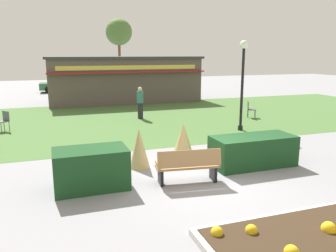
{
  "coord_description": "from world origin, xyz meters",
  "views": [
    {
      "loc": [
        -3.83,
        -8.08,
        3.38
      ],
      "look_at": [
        -0.2,
        2.31,
        1.03
      ],
      "focal_mm": 36.07,
      "sensor_mm": 36.0,
      "label": 1
    }
  ],
  "objects_px": {
    "park_bench": "(188,166)",
    "food_kiosk": "(123,79)",
    "cafe_chair_east": "(4,119)",
    "lamppost_mid": "(243,74)",
    "parked_car_center_slot": "(118,83)",
    "person_strolling": "(140,103)",
    "parked_car_east_slot": "(172,82)",
    "parked_car_west_slot": "(64,85)",
    "tree_left_bg": "(119,33)",
    "cafe_chair_west": "(250,108)",
    "trash_bin": "(106,169)"
  },
  "relations": [
    {
      "from": "park_bench",
      "to": "food_kiosk",
      "type": "height_order",
      "value": "food_kiosk"
    },
    {
      "from": "cafe_chair_east",
      "to": "lamppost_mid",
      "type": "bearing_deg",
      "value": -18.3
    },
    {
      "from": "food_kiosk",
      "to": "lamppost_mid",
      "type": "bearing_deg",
      "value": -75.45
    },
    {
      "from": "food_kiosk",
      "to": "parked_car_center_slot",
      "type": "height_order",
      "value": "food_kiosk"
    },
    {
      "from": "cafe_chair_east",
      "to": "person_strolling",
      "type": "xyz_separation_m",
      "value": [
        6.5,
        0.87,
        0.33
      ]
    },
    {
      "from": "person_strolling",
      "to": "parked_car_east_slot",
      "type": "height_order",
      "value": "person_strolling"
    },
    {
      "from": "park_bench",
      "to": "parked_car_east_slot",
      "type": "xyz_separation_m",
      "value": [
        8.38,
        24.4,
        0.16
      ]
    },
    {
      "from": "lamppost_mid",
      "to": "parked_car_west_slot",
      "type": "bearing_deg",
      "value": 109.56
    },
    {
      "from": "parked_car_center_slot",
      "to": "tree_left_bg",
      "type": "relative_size",
      "value": 0.61
    },
    {
      "from": "park_bench",
      "to": "tree_left_bg",
      "type": "relative_size",
      "value": 0.25
    },
    {
      "from": "parked_car_center_slot",
      "to": "parked_car_east_slot",
      "type": "distance_m",
      "value": 5.48
    },
    {
      "from": "park_bench",
      "to": "cafe_chair_west",
      "type": "relative_size",
      "value": 1.97
    },
    {
      "from": "park_bench",
      "to": "parked_car_east_slot",
      "type": "distance_m",
      "value": 25.8
    },
    {
      "from": "food_kiosk",
      "to": "parked_car_center_slot",
      "type": "relative_size",
      "value": 2.51
    },
    {
      "from": "person_strolling",
      "to": "lamppost_mid",
      "type": "bearing_deg",
      "value": -158.39
    },
    {
      "from": "parked_car_center_slot",
      "to": "tree_left_bg",
      "type": "xyz_separation_m",
      "value": [
        1.08,
        4.47,
        4.98
      ]
    },
    {
      "from": "lamppost_mid",
      "to": "cafe_chair_west",
      "type": "xyz_separation_m",
      "value": [
        2.11,
        2.53,
        -1.98
      ]
    },
    {
      "from": "food_kiosk",
      "to": "trash_bin",
      "type": "bearing_deg",
      "value": -103.63
    },
    {
      "from": "lamppost_mid",
      "to": "parked_car_west_slot",
      "type": "height_order",
      "value": "lamppost_mid"
    },
    {
      "from": "parked_car_east_slot",
      "to": "lamppost_mid",
      "type": "bearing_deg",
      "value": -100.8
    },
    {
      "from": "food_kiosk",
      "to": "parked_car_east_slot",
      "type": "bearing_deg",
      "value": 50.05
    },
    {
      "from": "person_strolling",
      "to": "parked_car_east_slot",
      "type": "xyz_separation_m",
      "value": [
        7.24,
        15.05,
        -0.22
      ]
    },
    {
      "from": "cafe_chair_west",
      "to": "person_strolling",
      "type": "xyz_separation_m",
      "value": [
        -5.68,
        1.67,
        0.33
      ]
    },
    {
      "from": "food_kiosk",
      "to": "parked_car_east_slot",
      "type": "relative_size",
      "value": 2.52
    },
    {
      "from": "trash_bin",
      "to": "parked_car_east_slot",
      "type": "height_order",
      "value": "parked_car_east_slot"
    },
    {
      "from": "cafe_chair_east",
      "to": "parked_car_east_slot",
      "type": "relative_size",
      "value": 0.21
    },
    {
      "from": "lamppost_mid",
      "to": "food_kiosk",
      "type": "relative_size",
      "value": 0.37
    },
    {
      "from": "trash_bin",
      "to": "cafe_chair_east",
      "type": "bearing_deg",
      "value": 112.76
    },
    {
      "from": "food_kiosk",
      "to": "cafe_chair_east",
      "type": "xyz_separation_m",
      "value": [
        -7.12,
        -8.02,
        -1.09
      ]
    },
    {
      "from": "park_bench",
      "to": "cafe_chair_east",
      "type": "bearing_deg",
      "value": 122.31
    },
    {
      "from": "cafe_chair_west",
      "to": "cafe_chair_east",
      "type": "relative_size",
      "value": 1.0
    },
    {
      "from": "parked_car_east_slot",
      "to": "person_strolling",
      "type": "bearing_deg",
      "value": -115.7
    },
    {
      "from": "cafe_chair_west",
      "to": "park_bench",
      "type": "bearing_deg",
      "value": -131.58
    },
    {
      "from": "lamppost_mid",
      "to": "tree_left_bg",
      "type": "distance_m",
      "value": 23.94
    },
    {
      "from": "trash_bin",
      "to": "food_kiosk",
      "type": "height_order",
      "value": "food_kiosk"
    },
    {
      "from": "food_kiosk",
      "to": "cafe_chair_east",
      "type": "bearing_deg",
      "value": -131.61
    },
    {
      "from": "parked_car_east_slot",
      "to": "tree_left_bg",
      "type": "xyz_separation_m",
      "value": [
        -4.4,
        4.47,
        4.98
      ]
    },
    {
      "from": "park_bench",
      "to": "lamppost_mid",
      "type": "relative_size",
      "value": 0.44
    },
    {
      "from": "person_strolling",
      "to": "parked_car_center_slot",
      "type": "distance_m",
      "value": 15.15
    },
    {
      "from": "cafe_chair_east",
      "to": "person_strolling",
      "type": "bearing_deg",
      "value": 7.66
    },
    {
      "from": "lamppost_mid",
      "to": "park_bench",
      "type": "bearing_deg",
      "value": -132.45
    },
    {
      "from": "food_kiosk",
      "to": "cafe_chair_east",
      "type": "distance_m",
      "value": 10.78
    },
    {
      "from": "trash_bin",
      "to": "parked_car_west_slot",
      "type": "relative_size",
      "value": 0.19
    },
    {
      "from": "lamppost_mid",
      "to": "cafe_chair_east",
      "type": "relative_size",
      "value": 4.45
    },
    {
      "from": "trash_bin",
      "to": "person_strolling",
      "type": "xyz_separation_m",
      "value": [
        3.22,
        8.7,
        0.45
      ]
    },
    {
      "from": "lamppost_mid",
      "to": "cafe_chair_east",
      "type": "bearing_deg",
      "value": 161.7
    },
    {
      "from": "lamppost_mid",
      "to": "food_kiosk",
      "type": "distance_m",
      "value": 11.76
    },
    {
      "from": "parked_car_center_slot",
      "to": "cafe_chair_east",
      "type": "bearing_deg",
      "value": -117.42
    },
    {
      "from": "parked_car_west_slot",
      "to": "tree_left_bg",
      "type": "relative_size",
      "value": 0.61
    },
    {
      "from": "lamppost_mid",
      "to": "parked_car_center_slot",
      "type": "bearing_deg",
      "value": 95.38
    }
  ]
}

